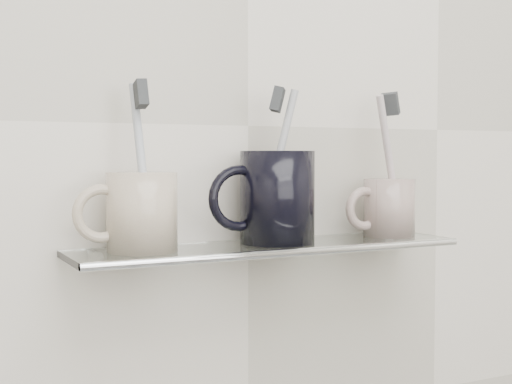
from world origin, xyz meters
TOP-DOWN VIEW (x-y plane):
  - wall_back at (0.00, 1.10)m, footprint 2.50×0.00m
  - shelf_glass at (0.00, 1.04)m, footprint 0.50×0.12m
  - shelf_rail at (0.00, 0.98)m, footprint 0.50×0.01m
  - bracket_left at (-0.21, 1.09)m, footprint 0.02×0.03m
  - bracket_right at (0.21, 1.09)m, footprint 0.02×0.03m
  - mug_left at (-0.16, 1.04)m, footprint 0.10×0.10m
  - mug_left_handle at (-0.21, 1.04)m, footprint 0.07×0.01m
  - toothbrush_left at (-0.16, 1.04)m, footprint 0.02×0.05m
  - bristles_left at (-0.16, 1.04)m, footprint 0.01×0.03m
  - mug_center at (0.01, 1.04)m, footprint 0.12×0.12m
  - mug_center_handle at (-0.04, 1.04)m, footprint 0.08×0.01m
  - toothbrush_center at (0.01, 1.04)m, footprint 0.06×0.02m
  - bristles_center at (0.01, 1.04)m, footprint 0.03×0.03m
  - mug_right at (0.19, 1.04)m, footprint 0.09×0.09m
  - mug_right_handle at (0.15, 1.04)m, footprint 0.06×0.01m
  - toothbrush_right at (0.19, 1.04)m, footprint 0.07×0.04m
  - bristles_right at (0.19, 1.04)m, footprint 0.03×0.03m
  - chrome_cap at (0.20, 1.04)m, footprint 0.03×0.03m

SIDE VIEW (x-z plane):
  - bracket_left at x=-0.21m, z-range 1.08..1.09m
  - bracket_right at x=0.21m, z-range 1.08..1.09m
  - shelf_glass at x=0.00m, z-range 1.09..1.10m
  - shelf_rail at x=0.00m, z-range 1.09..1.10m
  - chrome_cap at x=0.20m, z-range 1.10..1.11m
  - mug_right at x=0.19m, z-range 1.10..1.18m
  - mug_right_handle at x=0.15m, z-range 1.11..1.17m
  - mug_left at x=-0.16m, z-range 1.10..1.19m
  - mug_left_handle at x=-0.21m, z-range 1.11..1.18m
  - mug_center at x=0.01m, z-range 1.10..1.22m
  - mug_center_handle at x=-0.04m, z-range 1.12..1.20m
  - toothbrush_left at x=-0.16m, z-range 1.11..1.30m
  - toothbrush_center at x=0.01m, z-range 1.11..1.29m
  - toothbrush_right at x=0.19m, z-range 1.11..1.29m
  - wall_back at x=0.00m, z-range 0.00..2.50m
  - bristles_left at x=-0.16m, z-range 1.26..1.30m
  - bristles_center at x=0.01m, z-range 1.26..1.30m
  - bristles_right at x=0.19m, z-range 1.26..1.30m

